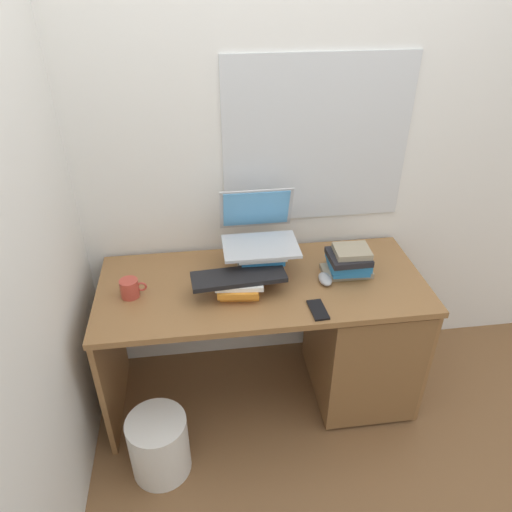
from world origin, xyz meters
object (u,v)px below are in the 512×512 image
Objects in this scene: book_stack_tall at (260,260)px; wastebasket at (159,445)px; laptop at (258,230)px; book_stack_keyboard_riser at (239,286)px; computer_mouse at (325,279)px; cell_phone at (318,310)px; book_stack_side at (349,261)px; keyboard at (239,277)px; desk at (339,332)px; mug at (130,288)px.

wastebasket is (-0.52, -0.47, -0.65)m from book_stack_tall.
book_stack_keyboard_riser is at bearing -119.48° from laptop.
book_stack_keyboard_riser is at bearing -175.25° from computer_mouse.
computer_mouse is at bearing 23.79° from wastebasket.
book_stack_side is at bearing 47.46° from cell_phone.
keyboard is 0.42m from computer_mouse.
book_stack_keyboard_riser is 0.54m from book_stack_side.
desk is 1.02m from wastebasket.
laptop is 0.64m from mug.
book_stack_side is at bearing -15.63° from laptop.
cell_phone is at bearing -31.88° from keyboard.
mug is (-0.48, 0.04, -0.05)m from keyboard.
mug is (-0.89, 0.01, 0.02)m from computer_mouse.
mug is at bearing 179.34° from computer_mouse.
mug is at bearing 179.96° from desk.
keyboard reaches higher than computer_mouse.
keyboard is at bearing -175.16° from desk.
cell_phone is at bearing -128.88° from book_stack_side.
desk is 0.63m from book_stack_keyboard_riser.
cell_phone is (-0.08, -0.20, -0.01)m from computer_mouse.
computer_mouse is 0.76× the size of cell_phone.
cell_phone is (-0.19, -0.21, 0.34)m from desk.
computer_mouse is 1.07m from wastebasket.
wastebasket is at bearing -145.60° from keyboard.
book_stack_keyboard_riser is at bearing 38.70° from wastebasket.
book_stack_side is at bearing 5.06° from keyboard.
book_stack_keyboard_riser is 2.15× the size of computer_mouse.
book_stack_side is 1.74× the size of cell_phone.
desk is at bearing 21.93° from wastebasket.
cell_phone is (-0.21, -0.26, -0.07)m from book_stack_side.
book_stack_tall is 0.19m from book_stack_keyboard_riser.
laptop reaches higher than wastebasket.
book_stack_keyboard_riser is 0.05m from keyboard.
keyboard reaches higher than wastebasket.
keyboard is at bearing -175.31° from computer_mouse.
book_stack_side reaches higher than book_stack_keyboard_riser.
mug reaches higher than wastebasket.
computer_mouse is (0.29, -0.17, -0.19)m from laptop.
book_stack_tall is 0.32m from computer_mouse.
cell_phone is at bearing -60.68° from laptop.
laptop reaches higher than book_stack_tall.
desk is 0.69m from laptop.
desk is 0.58m from book_stack_tall.
book_stack_keyboard_riser is 0.41m from computer_mouse.
keyboard reaches higher than desk.
cell_phone is (0.81, -0.21, -0.04)m from mug.
book_stack_tall is at bearing 159.84° from computer_mouse.
laptop is 1.11× the size of wastebasket.
desk is 4.38× the size of laptop.
computer_mouse is at bearing -20.16° from book_stack_tall.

